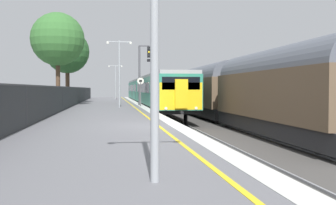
# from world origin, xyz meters

# --- Properties ---
(ground) EXTENTS (17.40, 110.00, 1.21)m
(ground) POSITION_xyz_m (2.64, 0.00, -0.61)
(ground) COLOR slate
(commuter_train_at_platform) EXTENTS (2.83, 42.17, 3.81)m
(commuter_train_at_platform) POSITION_xyz_m (2.10, 29.29, 1.27)
(commuter_train_at_platform) COLOR #2D846B
(commuter_train_at_platform) RESTS_ON ground
(freight_train_adjacent_track) EXTENTS (2.60, 59.92, 4.45)m
(freight_train_adjacent_track) POSITION_xyz_m (6.10, 25.74, 1.43)
(freight_train_adjacent_track) COLOR #232326
(freight_train_adjacent_track) RESTS_ON ground
(signal_gantry) EXTENTS (1.10, 0.24, 5.40)m
(signal_gantry) POSITION_xyz_m (0.61, 20.10, 3.36)
(signal_gantry) COLOR #47474C
(signal_gantry) RESTS_ON ground
(speed_limit_sign) EXTENTS (0.59, 0.08, 2.43)m
(speed_limit_sign) POSITION_xyz_m (0.25, 17.44, 1.56)
(speed_limit_sign) COLOR #59595B
(speed_limit_sign) RESTS_ON ground
(platform_lamp_mid) EXTENTS (2.00, 0.20, 5.28)m
(platform_lamp_mid) POSITION_xyz_m (-1.54, 15.89, 3.14)
(platform_lamp_mid) COLOR #93999E
(platform_lamp_mid) RESTS_ON ground
(platform_lamp_far) EXTENTS (2.00, 0.20, 4.87)m
(platform_lamp_far) POSITION_xyz_m (-1.54, 41.43, 2.92)
(platform_lamp_far) COLOR #93999E
(platform_lamp_far) RESTS_ON ground
(platform_back_fence) EXTENTS (0.07, 99.00, 1.64)m
(platform_back_fence) POSITION_xyz_m (-5.45, 0.00, 0.86)
(platform_back_fence) COLOR #282B2D
(platform_back_fence) RESTS_ON ground
(background_tree_left) EXTENTS (4.68, 4.68, 8.18)m
(background_tree_left) POSITION_xyz_m (-6.91, 20.26, 5.70)
(background_tree_left) COLOR #473323
(background_tree_left) RESTS_ON ground
(background_tree_centre) EXTENTS (4.55, 4.55, 7.63)m
(background_tree_centre) POSITION_xyz_m (-6.69, 26.95, 5.21)
(background_tree_centre) COLOR #473323
(background_tree_centre) RESTS_ON ground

